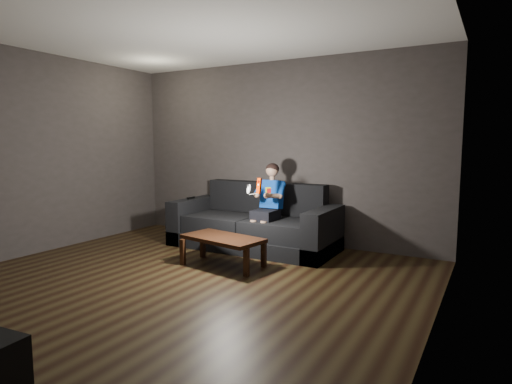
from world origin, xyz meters
The scene contains 11 objects.
floor centered at (0.00, 0.00, 0.00)m, with size 5.00×5.00×0.00m, color black.
back_wall centered at (0.00, 2.50, 1.35)m, with size 5.00×0.04×2.70m, color #393432.
left_wall centered at (-2.50, 0.00, 1.35)m, with size 0.04×5.00×2.70m, color #393432.
right_wall centered at (2.50, 0.00, 1.35)m, with size 0.04×5.00×2.70m, color #393432.
ceiling centered at (0.00, 0.00, 2.70)m, with size 5.00×5.00×0.02m, color silver.
sofa centered at (-0.09, 1.92, 0.30)m, with size 2.35×1.02×0.91m.
child centered at (0.18, 1.85, 0.74)m, with size 0.44×0.54×1.07m.
wii_remote_red centered at (0.26, 1.44, 0.95)m, with size 0.05×0.08×0.20m.
nunchuk_white centered at (0.11, 1.44, 0.90)m, with size 0.08×0.09×0.14m.
wii_remote_black centered at (-1.15, 1.83, 0.66)m, with size 0.05×0.17×0.03m.
coffee_table centered at (0.04, 0.92, 0.31)m, with size 1.07×0.66×0.36m.
Camera 1 is at (2.89, -3.29, 1.50)m, focal length 30.00 mm.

